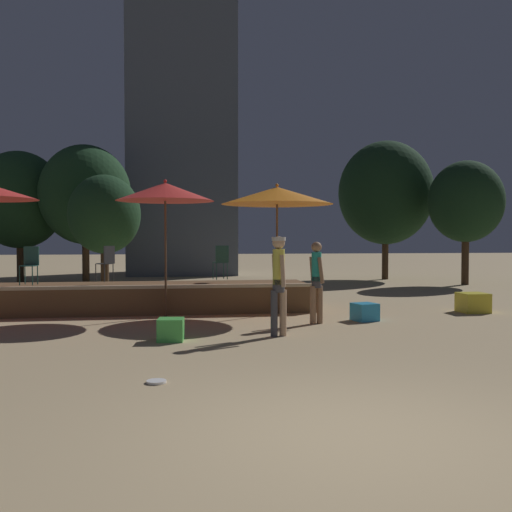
{
  "coord_description": "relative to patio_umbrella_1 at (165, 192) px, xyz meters",
  "views": [
    {
      "loc": [
        -1.64,
        -4.96,
        1.81
      ],
      "look_at": [
        0.0,
        6.23,
        1.46
      ],
      "focal_mm": 40.0,
      "sensor_mm": 36.0,
      "label": 1
    }
  ],
  "objects": [
    {
      "name": "patio_umbrella_2",
      "position": [
        2.62,
        0.05,
        -0.05
      ],
      "size": [
        2.65,
        2.65,
        3.1
      ],
      "color": "brown",
      "rests_on": "ground"
    },
    {
      "name": "ground_plane",
      "position": [
        1.8,
        -8.3,
        -2.87
      ],
      "size": [
        120.0,
        120.0,
        0.0
      ],
      "primitive_type": "plane",
      "color": "tan"
    },
    {
      "name": "bistro_chair_2",
      "position": [
        -3.17,
        0.77,
        -1.61
      ],
      "size": [
        0.41,
        0.41,
        0.9
      ],
      "rotation": [
        0.0,
        0.0,
        6.12
      ],
      "color": "#1E4C47",
      "rests_on": "wooden_deck"
    },
    {
      "name": "cube_seat_2",
      "position": [
        7.41,
        -0.33,
        -2.63
      ],
      "size": [
        0.64,
        0.64,
        0.47
      ],
      "rotation": [
        0.0,
        0.0,
        0.01
      ],
      "color": "yellow",
      "rests_on": "ground"
    },
    {
      "name": "cube_seat_0",
      "position": [
        4.33,
        -1.3,
        -2.68
      ],
      "size": [
        0.58,
        0.58,
        0.38
      ],
      "rotation": [
        0.0,
        0.0,
        0.26
      ],
      "color": "#2D9EDB",
      "rests_on": "ground"
    },
    {
      "name": "wooden_deck",
      "position": [
        -0.49,
        1.34,
        -2.55
      ],
      "size": [
        8.25,
        2.45,
        0.72
      ],
      "color": "brown",
      "rests_on": "ground"
    },
    {
      "name": "frisbee_disc",
      "position": [
        -0.05,
        -6.1,
        -2.85
      ],
      "size": [
        0.25,
        0.25,
        0.03
      ],
      "color": "white",
      "rests_on": "ground"
    },
    {
      "name": "background_tree_3",
      "position": [
        -2.16,
        6.9,
        -0.25
      ],
      "size": [
        2.47,
        2.47,
        3.99
      ],
      "color": "#3D2B1C",
      "rests_on": "ground"
    },
    {
      "name": "person_1",
      "position": [
        3.16,
        -1.58,
        -1.92
      ],
      "size": [
        0.29,
        0.52,
        1.73
      ],
      "rotation": [
        0.0,
        0.0,
        3.46
      ],
      "color": "#997051",
      "rests_on": "ground"
    },
    {
      "name": "cube_seat_1",
      "position": [
        0.12,
        -3.16,
        -2.67
      ],
      "size": [
        0.49,
        0.49,
        0.4
      ],
      "rotation": [
        0.0,
        0.0,
        -0.1
      ],
      "color": "#4CC651",
      "rests_on": "ground"
    },
    {
      "name": "distant_building",
      "position": [
        0.62,
        16.07,
        4.36
      ],
      "size": [
        5.26,
        4.75,
        14.45
      ],
      "color": "#4C5666",
      "rests_on": "ground"
    },
    {
      "name": "background_tree_1",
      "position": [
        11.39,
        7.39,
        0.35
      ],
      "size": [
        2.86,
        2.86,
        4.8
      ],
      "color": "#3D2B1C",
      "rests_on": "ground"
    },
    {
      "name": "background_tree_2",
      "position": [
        9.42,
        10.68,
        0.92
      ],
      "size": [
        4.11,
        4.11,
        6.06
      ],
      "color": "#3D2B1C",
      "rests_on": "ground"
    },
    {
      "name": "background_tree_4",
      "position": [
        -3.26,
        10.13,
        0.66
      ],
      "size": [
        3.58,
        3.58,
        5.51
      ],
      "color": "#3D2B1C",
      "rests_on": "ground"
    },
    {
      "name": "person_0",
      "position": [
        2.09,
        -2.98,
        -1.8
      ],
      "size": [
        0.31,
        0.52,
        1.84
      ],
      "rotation": [
        0.0,
        0.0,
        0.24
      ],
      "color": "#3F3F47",
      "rests_on": "ground"
    },
    {
      "name": "background_tree_0",
      "position": [
        -6.06,
        11.34,
        0.51
      ],
      "size": [
        3.63,
        3.63,
        5.38
      ],
      "color": "#3D2B1C",
      "rests_on": "ground"
    },
    {
      "name": "bistro_chair_0",
      "position": [
        -1.48,
        1.46,
        -1.61
      ],
      "size": [
        0.48,
        0.48,
        0.9
      ],
      "rotation": [
        0.0,
        0.0,
        4.03
      ],
      "color": "#2D3338",
      "rests_on": "wooden_deck"
    },
    {
      "name": "bistro_chair_1",
      "position": [
        1.43,
        1.79,
        -1.61
      ],
      "size": [
        0.42,
        0.42,
        0.9
      ],
      "rotation": [
        0.0,
        0.0,
        3.38
      ],
      "color": "#1E4C47",
      "rests_on": "wooden_deck"
    },
    {
      "name": "patio_umbrella_1",
      "position": [
        0.0,
        0.0,
        0.0
      ],
      "size": [
        2.25,
        2.25,
        3.16
      ],
      "color": "brown",
      "rests_on": "ground"
    }
  ]
}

